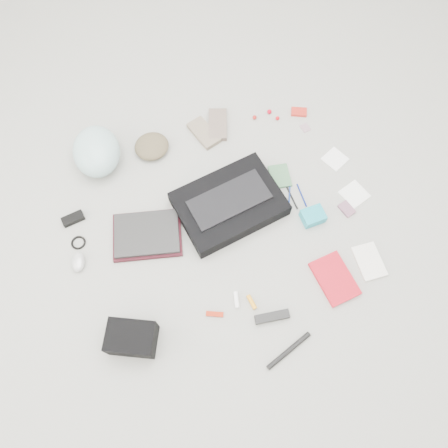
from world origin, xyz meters
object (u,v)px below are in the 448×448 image
object	(u,v)px
bike_helmet	(97,151)
book_red	(335,279)
messenger_bag	(229,204)
camera_bag	(132,338)
accordion_wallet	(313,216)
laptop	(147,233)

from	to	relation	value
bike_helmet	book_red	bearing A→B (deg)	-41.31
messenger_bag	camera_bag	world-z (taller)	camera_bag
messenger_bag	bike_helmet	xyz separation A→B (m)	(-0.56, 0.49, 0.05)
bike_helmet	accordion_wallet	distance (m)	1.17
messenger_bag	accordion_wallet	distance (m)	0.43
messenger_bag	laptop	bearing A→B (deg)	172.82
messenger_bag	camera_bag	bearing A→B (deg)	-151.15
accordion_wallet	laptop	bearing A→B (deg)	165.61
book_red	accordion_wallet	distance (m)	0.33
messenger_bag	laptop	world-z (taller)	messenger_bag
messenger_bag	camera_bag	size ratio (longest dim) A/B	2.46
camera_bag	laptop	bearing A→B (deg)	92.91
bike_helmet	camera_bag	distance (m)	0.99
camera_bag	book_red	distance (m)	0.98
laptop	book_red	distance (m)	0.94
laptop	bike_helmet	distance (m)	0.53
messenger_bag	bike_helmet	distance (m)	0.75
camera_bag	book_red	size ratio (longest dim) A/B	0.89
messenger_bag	bike_helmet	world-z (taller)	bike_helmet
book_red	accordion_wallet	xyz separation A→B (m)	(0.03, 0.33, 0.02)
bike_helmet	camera_bag	bearing A→B (deg)	-86.99
accordion_wallet	camera_bag	bearing A→B (deg)	-165.54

